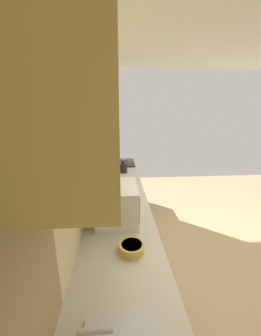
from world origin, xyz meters
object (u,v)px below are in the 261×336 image
(oven_range, at_px, (119,184))
(bowl, at_px, (132,247))
(kettle, at_px, (123,168))
(microwave, at_px, (117,203))

(oven_range, relative_size, bowl, 5.83)
(oven_range, distance_m, kettle, 0.77)
(oven_range, xyz_separation_m, microwave, (-1.99, 0.02, 0.59))
(microwave, xyz_separation_m, kettle, (1.41, -0.10, -0.09))
(microwave, relative_size, bowl, 2.42)
(microwave, relative_size, kettle, 2.38)
(bowl, bearing_deg, oven_range, 1.80)
(bowl, xyz_separation_m, kettle, (1.85, -0.00, 0.04))
(oven_range, relative_size, microwave, 2.40)
(oven_range, bearing_deg, microwave, 179.31)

